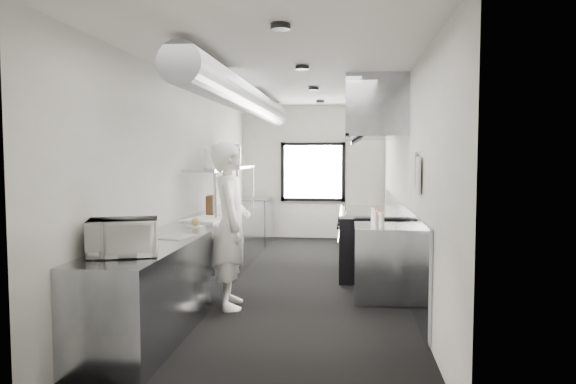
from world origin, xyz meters
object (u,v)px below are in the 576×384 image
(microwave, at_px, (123,237))
(squeeze_bottle_d, at_px, (379,218))
(prep_counter, at_px, (203,255))
(far_work_table, at_px, (253,221))
(line_cook, at_px, (231,225))
(knife_block, at_px, (211,204))
(plate_stack_d, at_px, (234,155))
(small_plate, at_px, (196,227))
(plate_stack_a, at_px, (213,158))
(plate_stack_c, at_px, (230,157))
(squeeze_bottle_c, at_px, (375,218))
(squeeze_bottle_a, at_px, (376,222))
(squeeze_bottle_e, at_px, (373,215))
(deli_tub_b, at_px, (129,240))
(squeeze_bottle_b, at_px, (382,220))
(range, at_px, (368,242))
(cutting_board, at_px, (208,219))
(bottle_station, at_px, (381,262))
(exhaust_hood, at_px, (373,112))
(deli_tub_a, at_px, (129,242))
(plate_stack_b, at_px, (221,156))
(pass_shelf, at_px, (225,169))

(microwave, relative_size, squeeze_bottle_d, 3.26)
(prep_counter, height_order, far_work_table, same)
(line_cook, xyz_separation_m, knife_block, (-0.69, 1.74, 0.08))
(knife_block, xyz_separation_m, plate_stack_d, (0.07, 1.36, 0.73))
(plate_stack_d, distance_m, squeeze_bottle_d, 3.45)
(small_plate, bearing_deg, prep_counter, 98.31)
(plate_stack_a, distance_m, plate_stack_c, 1.03)
(line_cook, xyz_separation_m, squeeze_bottle_c, (1.67, 0.59, 0.04))
(squeeze_bottle_a, distance_m, squeeze_bottle_e, 0.58)
(plate_stack_a, distance_m, squeeze_bottle_e, 2.45)
(far_work_table, relative_size, squeeze_bottle_e, 6.33)
(line_cook, bearing_deg, deli_tub_b, 133.52)
(far_work_table, bearing_deg, squeeze_bottle_b, -60.61)
(range, bearing_deg, cutting_board, -152.63)
(bottle_station, bearing_deg, exhaust_hood, 92.18)
(cutting_board, bearing_deg, squeeze_bottle_b, -11.66)
(range, distance_m, cutting_board, 2.44)
(deli_tub_a, height_order, squeeze_bottle_d, squeeze_bottle_d)
(squeeze_bottle_c, bearing_deg, squeeze_bottle_d, 64.12)
(microwave, height_order, deli_tub_b, microwave)
(plate_stack_b, distance_m, plate_stack_c, 0.55)
(cutting_board, height_order, knife_block, knife_block)
(plate_stack_a, distance_m, squeeze_bottle_a, 2.67)
(deli_tub_a, bearing_deg, small_plate, 81.02)
(exhaust_hood, height_order, far_work_table, exhaust_hood)
(microwave, relative_size, squeeze_bottle_b, 3.00)
(bottle_station, xyz_separation_m, squeeze_bottle_a, (-0.08, -0.31, 0.53))
(knife_block, bearing_deg, small_plate, -85.60)
(plate_stack_d, xyz_separation_m, squeeze_bottle_a, (2.29, -2.84, -0.77))
(bottle_station, height_order, plate_stack_b, plate_stack_b)
(range, relative_size, squeeze_bottle_d, 9.89)
(plate_stack_b, bearing_deg, bottle_station, -30.90)
(plate_stack_c, height_order, squeeze_bottle_b, plate_stack_c)
(microwave, distance_m, plate_stack_a, 3.21)
(squeeze_bottle_b, bearing_deg, squeeze_bottle_c, 109.69)
(plate_stack_b, xyz_separation_m, squeeze_bottle_b, (2.32, -1.56, -0.75))
(squeeze_bottle_d, bearing_deg, microwave, -134.34)
(bottle_station, bearing_deg, plate_stack_d, 133.17)
(pass_shelf, bearing_deg, cutting_board, -86.07)
(cutting_board, distance_m, plate_stack_a, 1.02)
(microwave, relative_size, small_plate, 2.99)
(squeeze_bottle_c, bearing_deg, plate_stack_d, 132.46)
(cutting_board, bearing_deg, plate_stack_d, 93.25)
(prep_counter, height_order, small_plate, small_plate)
(deli_tub_a, relative_size, plate_stack_b, 0.38)
(far_work_table, relative_size, deli_tub_b, 9.37)
(squeeze_bottle_d, bearing_deg, far_work_table, 120.93)
(bottle_station, distance_m, deli_tub_a, 3.08)
(cutting_board, height_order, squeeze_bottle_c, squeeze_bottle_c)
(squeeze_bottle_d, height_order, squeeze_bottle_e, squeeze_bottle_e)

